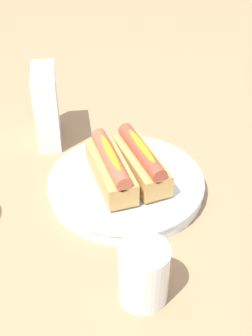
{
  "coord_description": "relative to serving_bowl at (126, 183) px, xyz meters",
  "views": [
    {
      "loc": [
        -0.58,
        0.12,
        0.51
      ],
      "look_at": [
        0.02,
        -0.02,
        0.05
      ],
      "focal_mm": 48.19,
      "sensor_mm": 36.0,
      "label": 1
    }
  ],
  "objects": [
    {
      "name": "serving_bowl",
      "position": [
        0.0,
        0.0,
        0.0
      ],
      "size": [
        0.27,
        0.27,
        0.03
      ],
      "color": "silver",
      "rests_on": "ground_plane"
    },
    {
      "name": "ground_plane",
      "position": [
        -0.02,
        0.02,
        -0.02
      ],
      "size": [
        2.4,
        2.4,
        0.0
      ],
      "primitive_type": "plane",
      "color": "#9E7A56"
    },
    {
      "name": "hotdog_front",
      "position": [
        0.0,
        -0.03,
        0.04
      ],
      "size": [
        0.16,
        0.07,
        0.06
      ],
      "color": "tan",
      "rests_on": "serving_bowl"
    },
    {
      "name": "water_glass",
      "position": [
        -0.22,
        0.03,
        0.02
      ],
      "size": [
        0.07,
        0.07,
        0.09
      ],
      "color": "white",
      "rests_on": "ground_plane"
    },
    {
      "name": "napkin_box",
      "position": [
        0.2,
        0.12,
        0.06
      ],
      "size": [
        0.11,
        0.05,
        0.15
      ],
      "primitive_type": "cube",
      "rotation": [
        0.0,
        0.0,
        -0.08
      ],
      "color": "white",
      "rests_on": "ground_plane"
    },
    {
      "name": "hotdog_back",
      "position": [
        -0.0,
        0.03,
        0.04
      ],
      "size": [
        0.15,
        0.06,
        0.06
      ],
      "color": "tan",
      "rests_on": "serving_bowl"
    }
  ]
}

